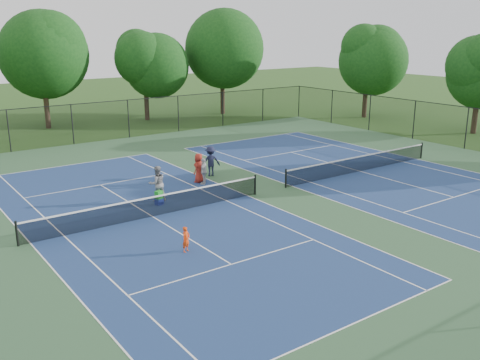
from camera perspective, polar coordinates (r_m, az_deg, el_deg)
ground at (r=28.69m, az=3.28°, el=-1.18°), size 140.00×140.00×0.00m
court_pad at (r=28.69m, az=3.28°, el=-1.18°), size 36.00×36.00×0.01m
tennis_court_left at (r=25.07m, az=-9.31°, el=-3.69°), size 12.00×23.83×1.07m
tennis_court_right at (r=33.35m, az=12.70°, el=1.06°), size 12.00×23.83×1.07m
perimeter_fence at (r=28.26m, az=3.33°, el=1.92°), size 36.08×36.08×3.02m
tree_back_b at (r=49.17m, az=-20.45°, el=12.79°), size 7.60×7.60×10.03m
tree_back_c at (r=51.47m, az=-10.15°, el=12.37°), size 6.00×6.00×8.40m
tree_back_d at (r=54.52m, az=-1.92°, el=14.20°), size 7.80×7.80×10.37m
tree_side_e at (r=53.63m, az=13.46°, el=12.67°), size 6.60×6.60×8.87m
child_player at (r=20.96m, az=-5.78°, el=-6.31°), size 0.44×0.37×1.03m
instructor at (r=27.10m, az=-8.83°, el=-0.38°), size 0.95×0.78×1.81m
bystander_a at (r=29.79m, az=-3.88°, el=0.96°), size 0.89×0.87×1.51m
bystander_b at (r=31.44m, az=-3.16°, el=2.02°), size 1.29×0.96×1.78m
bystander_c at (r=30.17m, az=-4.40°, el=1.29°), size 0.97×0.87×1.67m
ball_crate at (r=26.71m, az=-8.62°, el=-2.29°), size 0.42×0.37×0.32m
ball_hopper at (r=26.60m, az=-8.65°, el=-1.57°), size 0.40×0.36×0.39m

